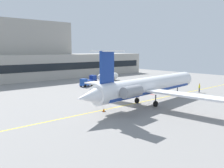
# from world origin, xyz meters

# --- Properties ---
(ground) EXTENTS (120.00, 120.00, 0.11)m
(ground) POSITION_xyz_m (0.00, 0.00, -0.05)
(ground) COLOR gray
(terminal_building) EXTENTS (78.72, 16.19, 18.04)m
(terminal_building) POSITION_xyz_m (5.50, 48.30, 6.26)
(terminal_building) COLOR #ADA89E
(terminal_building) RESTS_ON ground
(regional_jet) EXTENTS (30.63, 25.63, 8.90)m
(regional_jet) POSITION_xyz_m (4.09, -0.18, 3.08)
(regional_jet) COLOR white
(regional_jet) RESTS_ON ground
(pushback_tractor) EXTENTS (3.66, 2.16, 2.08)m
(pushback_tractor) POSITION_xyz_m (12.78, 27.38, 0.95)
(pushback_tractor) COLOR #19389E
(pushback_tractor) RESTS_ON ground
(belt_loader) EXTENTS (3.56, 2.16, 2.00)m
(belt_loader) POSITION_xyz_m (7.52, 22.75, 0.91)
(belt_loader) COLOR #1E4CB2
(belt_loader) RESTS_ON ground
(fuel_tank) EXTENTS (7.84, 2.27, 2.22)m
(fuel_tank) POSITION_xyz_m (19.18, 27.79, 1.26)
(fuel_tank) COLOR white
(fuel_tank) RESTS_ON ground
(marshaller) EXTENTS (0.81, 0.35, 1.96)m
(marshaller) POSITION_xyz_m (20.95, 0.03, 0.99)
(marshaller) COLOR #191E33
(marshaller) RESTS_ON ground
(safety_cone_alpha) EXTENTS (0.47, 0.47, 0.55)m
(safety_cone_alpha) POSITION_xyz_m (-4.61, 0.87, 0.25)
(safety_cone_alpha) COLOR orange
(safety_cone_alpha) RESTS_ON ground
(safety_cone_bravo) EXTENTS (0.47, 0.47, 0.55)m
(safety_cone_bravo) POSITION_xyz_m (7.35, 5.11, 0.25)
(safety_cone_bravo) COLOR orange
(safety_cone_bravo) RESTS_ON ground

